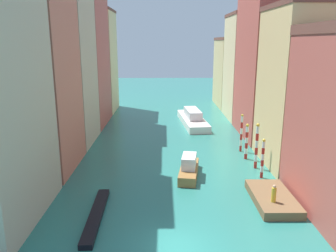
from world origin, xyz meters
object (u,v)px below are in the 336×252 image
object	(u,v)px
mooring_pole_2	(247,141)
mooring_pole_0	(263,158)
mooring_pole_1	(257,146)
vaporetto_white	(193,119)
waterfront_dock	(272,198)
gondola_black	(96,215)
person_on_dock	(274,194)
motorboat_0	(189,168)
mooring_pole_3	(241,133)

from	to	relation	value
mooring_pole_2	mooring_pole_0	bearing A→B (deg)	-87.28
mooring_pole_1	vaporetto_white	size ratio (longest dim) A/B	0.37
waterfront_dock	mooring_pole_0	bearing A→B (deg)	84.07
gondola_black	mooring_pole_0	bearing A→B (deg)	27.26
waterfront_dock	person_on_dock	xyz separation A→B (m)	(-0.37, -1.28, 0.99)
vaporetto_white	motorboat_0	xyz separation A→B (m)	(-2.07, -21.04, -0.05)
person_on_dock	mooring_pole_0	distance (m)	6.41
waterfront_dock	mooring_pole_2	world-z (taller)	mooring_pole_2
vaporetto_white	motorboat_0	world-z (taller)	vaporetto_white
mooring_pole_1	gondola_black	xyz separation A→B (m)	(-14.36, -9.88, -2.21)
waterfront_dock	mooring_pole_2	size ratio (longest dim) A/B	1.51
mooring_pole_2	motorboat_0	distance (m)	8.27
motorboat_0	mooring_pole_0	bearing A→B (deg)	-4.57
mooring_pole_2	motorboat_0	bearing A→B (deg)	-144.21
mooring_pole_1	mooring_pole_3	size ratio (longest dim) A/B	1.05
mooring_pole_1	motorboat_0	bearing A→B (deg)	-164.15
mooring_pole_1	mooring_pole_3	world-z (taller)	mooring_pole_1
person_on_dock	mooring_pole_1	bearing A→B (deg)	83.72
mooring_pole_0	mooring_pole_3	xyz separation A→B (m)	(-0.25, 7.98, 0.32)
mooring_pole_0	mooring_pole_1	world-z (taller)	mooring_pole_1
mooring_pole_3	waterfront_dock	bearing A→B (deg)	-91.22
mooring_pole_2	gondola_black	world-z (taller)	mooring_pole_2
waterfront_dock	person_on_dock	size ratio (longest dim) A/B	4.33
mooring_pole_0	mooring_pole_2	bearing A→B (deg)	92.72
mooring_pole_3	motorboat_0	xyz separation A→B (m)	(-6.63, -7.43, -1.51)
waterfront_dock	gondola_black	bearing A→B (deg)	-170.40
mooring_pole_0	motorboat_0	distance (m)	7.00
vaporetto_white	gondola_black	size ratio (longest dim) A/B	1.56
person_on_dock	gondola_black	world-z (taller)	person_on_dock
mooring_pole_3	vaporetto_white	world-z (taller)	mooring_pole_3
vaporetto_white	waterfront_dock	bearing A→B (deg)	-80.86
waterfront_dock	mooring_pole_1	size ratio (longest dim) A/B	1.28
waterfront_dock	vaporetto_white	size ratio (longest dim) A/B	0.48
gondola_black	motorboat_0	size ratio (longest dim) A/B	1.40
mooring_pole_0	gondola_black	bearing A→B (deg)	-152.74
mooring_pole_0	vaporetto_white	xyz separation A→B (m)	(-4.80, 21.59, -1.14)
person_on_dock	mooring_pole_2	xyz separation A→B (m)	(0.64, 11.64, 0.72)
waterfront_dock	motorboat_0	xyz separation A→B (m)	(-6.36, 5.58, 0.43)
waterfront_dock	mooring_pole_3	world-z (taller)	mooring_pole_3
mooring_pole_3	vaporetto_white	bearing A→B (deg)	108.51
mooring_pole_3	gondola_black	distance (m)	20.89
motorboat_0	waterfront_dock	bearing A→B (deg)	-41.27
person_on_dock	motorboat_0	xyz separation A→B (m)	(-5.98, 6.86, -0.55)
gondola_black	vaporetto_white	bearing A→B (deg)	71.88
mooring_pole_2	vaporetto_white	bearing A→B (deg)	105.63
person_on_dock	mooring_pole_0	world-z (taller)	mooring_pole_0
waterfront_dock	vaporetto_white	world-z (taller)	vaporetto_white
person_on_dock	mooring_pole_0	size ratio (longest dim) A/B	0.36
waterfront_dock	mooring_pole_1	bearing A→B (deg)	85.45
mooring_pole_0	mooring_pole_2	world-z (taller)	mooring_pole_2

